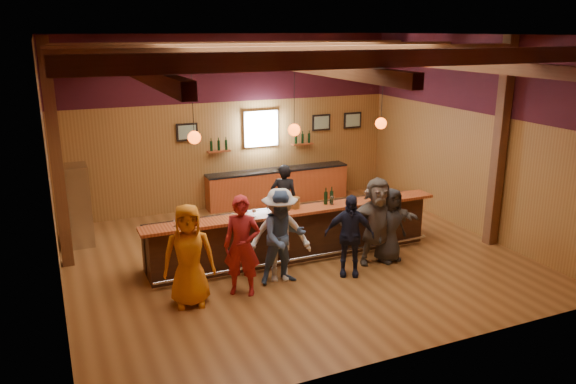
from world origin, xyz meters
name	(u,v)px	position (x,y,z in m)	size (l,w,h in m)	color
room	(293,103)	(0.00, 0.06, 3.21)	(9.04, 9.00, 4.52)	brown
bar_counter	(292,232)	(0.02, 0.15, 0.52)	(6.30, 1.07, 1.11)	black
back_bar_cabinet	(278,186)	(1.20, 3.72, 0.48)	(4.00, 0.52, 0.95)	#973C1B
window	(261,129)	(0.80, 3.95, 2.05)	(0.95, 0.09, 0.95)	silver
framed_pictures	(291,125)	(1.67, 3.94, 2.10)	(5.35, 0.05, 0.45)	black
wine_shelves	(262,145)	(0.80, 3.88, 1.62)	(3.00, 0.18, 0.30)	#973C1B
pendant_lights	(294,130)	(0.00, 0.00, 2.71)	(4.24, 0.24, 1.37)	black
stainless_fridge	(74,206)	(-4.10, 2.60, 0.90)	(0.70, 0.70, 1.80)	silver
customer_orange	(189,255)	(-2.48, -1.16, 0.90)	(0.88, 0.58, 1.81)	orange
customer_redvest	(242,246)	(-1.52, -1.14, 0.92)	(0.67, 0.44, 1.83)	maroon
customer_denim	(283,237)	(-0.67, -1.00, 0.90)	(0.87, 0.68, 1.80)	#445F89
customer_white	(280,235)	(-0.68, -0.88, 0.90)	(1.17, 0.67, 1.81)	silver
customer_navy	(349,235)	(0.63, -1.19, 0.81)	(0.95, 0.39, 1.62)	#191D33
customer_brown	(377,221)	(1.42, -0.90, 0.90)	(1.66, 0.53, 1.79)	#60564C
customer_dark	(390,225)	(1.73, -0.92, 0.77)	(0.76, 0.49, 1.55)	#29292C
bartender	(284,200)	(0.36, 1.36, 0.84)	(0.61, 0.40, 1.68)	black
ice_bucket	(295,203)	(-0.01, -0.07, 1.22)	(0.21, 0.21, 0.22)	brown
bottle_a	(332,197)	(0.83, -0.07, 1.25)	(0.08, 0.08, 0.35)	black
bottle_b	(326,198)	(0.69, -0.08, 1.25)	(0.08, 0.08, 0.35)	black
glass_a	(175,220)	(-2.48, -0.20, 1.23)	(0.07, 0.07, 0.16)	silver
glass_b	(191,217)	(-2.17, -0.17, 1.23)	(0.08, 0.08, 0.17)	silver
glass_c	(238,211)	(-1.27, -0.20, 1.24)	(0.08, 0.08, 0.19)	silver
glass_d	(254,211)	(-0.97, -0.29, 1.23)	(0.08, 0.08, 0.17)	silver
glass_e	(268,208)	(-0.65, -0.23, 1.24)	(0.08, 0.08, 0.19)	silver
glass_f	(332,198)	(0.80, -0.15, 1.24)	(0.08, 0.08, 0.19)	silver
glass_g	(366,193)	(1.64, -0.09, 1.25)	(0.08, 0.08, 0.19)	silver
glass_h	(373,193)	(1.79, -0.16, 1.24)	(0.08, 0.08, 0.18)	silver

